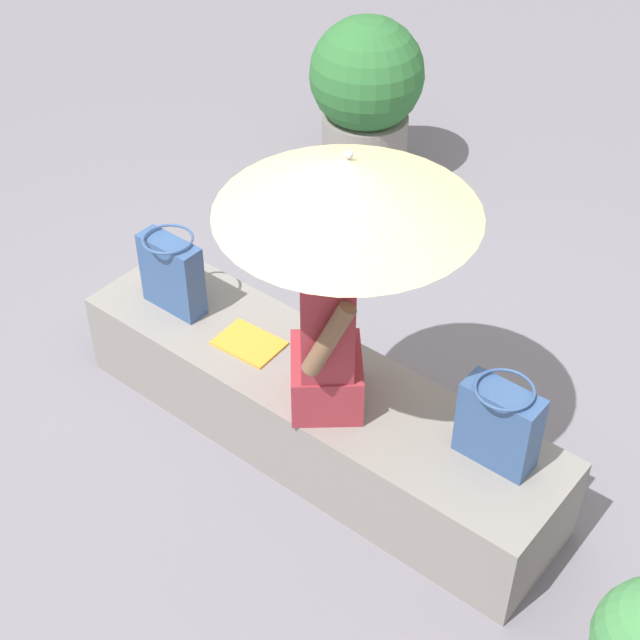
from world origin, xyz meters
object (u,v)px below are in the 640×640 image
Objects in this scene: person_seated at (327,324)px; parasol at (348,186)px; magazine at (249,343)px; tote_bag_canvas at (172,273)px; planter_far at (366,93)px; handbag_black at (499,424)px.

parasol is at bearing 17.37° from person_seated.
person_seated is 0.60m from magazine.
tote_bag_canvas reaches higher than magazine.
planter_far reaches higher than tote_bag_canvas.
parasol is 1.14× the size of planter_far.
person_seated is 0.63m from parasol.
parasol is (0.07, 0.02, 0.63)m from person_seated.
person_seated reaches higher than tote_bag_canvas.
handbag_black is at bearing 1.92° from magazine.
handbag_black is at bearing 12.10° from person_seated.
person_seated is at bearing -8.77° from magazine.
tote_bag_canvas reaches higher than handbag_black.
parasol is 3.09× the size of tote_bag_canvas.
magazine is (-0.46, 0.04, -0.38)m from person_seated.
person_seated is 0.92m from tote_bag_canvas.
magazine is at bearing -174.85° from handbag_black.
parasol reaches higher than person_seated.
person_seated is at bearing -167.90° from handbag_black.
tote_bag_canvas is 0.47m from magazine.
planter_far is (-2.02, 1.88, -0.04)m from handbag_black.
person_seated reaches higher than magazine.
magazine is 0.28× the size of planter_far.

